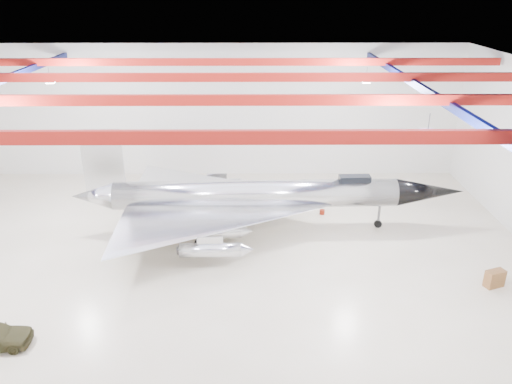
{
  "coord_description": "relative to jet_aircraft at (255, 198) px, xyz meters",
  "views": [
    {
      "loc": [
        2.8,
        -25.81,
        15.38
      ],
      "look_at": [
        2.98,
        2.0,
        3.7
      ],
      "focal_mm": 35.0,
      "sensor_mm": 36.0,
      "label": 1
    }
  ],
  "objects": [
    {
      "name": "floor",
      "position": [
        -2.94,
        -4.3,
        -2.32
      ],
      "size": [
        40.0,
        40.0,
        0.0
      ],
      "primitive_type": "plane",
      "color": "beige",
      "rests_on": "ground"
    },
    {
      "name": "wall_back",
      "position": [
        -2.94,
        10.7,
        3.18
      ],
      "size": [
        40.0,
        0.0,
        40.0
      ],
      "primitive_type": "plane",
      "rotation": [
        1.57,
        0.0,
        0.0
      ],
      "color": "silver",
      "rests_on": "floor"
    },
    {
      "name": "ceiling",
      "position": [
        -2.94,
        -4.3,
        8.68
      ],
      "size": [
        40.0,
        40.0,
        0.0
      ],
      "primitive_type": "plane",
      "rotation": [
        3.14,
        0.0,
        0.0
      ],
      "color": "#0A0F38",
      "rests_on": "wall_back"
    },
    {
      "name": "ceiling_structure",
      "position": [
        -2.94,
        -4.3,
        8.01
      ],
      "size": [
        39.5,
        29.5,
        1.08
      ],
      "color": "maroon",
      "rests_on": "ceiling"
    },
    {
      "name": "jet_aircraft",
      "position": [
        0.0,
        0.0,
        0.0
      ],
      "size": [
        25.88,
        15.16,
        7.06
      ],
      "rotation": [
        0.0,
        0.0,
        0.03
      ],
      "color": "silver",
      "rests_on": "floor"
    },
    {
      "name": "desk",
      "position": [
        13.05,
        -6.95,
        -1.83
      ],
      "size": [
        1.19,
        0.87,
        0.98
      ],
      "primitive_type": "cube",
      "rotation": [
        0.0,
        0.0,
        0.36
      ],
      "color": "brown",
      "rests_on": "floor"
    },
    {
      "name": "crate_ply",
      "position": [
        -6.11,
        -1.31,
        -2.11
      ],
      "size": [
        0.59,
        0.47,
        0.41
      ],
      "primitive_type": "cube",
      "rotation": [
        0.0,
        0.0,
        -0.01
      ],
      "color": "olive",
      "rests_on": "floor"
    },
    {
      "name": "toolbox_red",
      "position": [
        -3.13,
        4.22,
        -2.14
      ],
      "size": [
        0.62,
        0.55,
        0.36
      ],
      "primitive_type": "cube",
      "rotation": [
        0.0,
        0.0,
        -0.32
      ],
      "color": "maroon",
      "rests_on": "floor"
    },
    {
      "name": "engine_drum",
      "position": [
        -4.6,
        -3.3,
        -2.1
      ],
      "size": [
        0.54,
        0.54,
        0.43
      ],
      "primitive_type": "cylinder",
      "rotation": [
        0.0,
        0.0,
        0.15
      ],
      "color": "#59595B",
      "rests_on": "floor"
    },
    {
      "name": "parts_bin",
      "position": [
        -1.72,
        4.11,
        -2.12
      ],
      "size": [
        0.64,
        0.55,
        0.4
      ],
      "primitive_type": "cube",
      "rotation": [
        0.0,
        0.0,
        -0.18
      ],
      "color": "olive",
      "rests_on": "floor"
    },
    {
      "name": "crate_small",
      "position": [
        -7.36,
        4.61,
        -2.18
      ],
      "size": [
        0.39,
        0.31,
        0.26
      ],
      "primitive_type": "cube",
      "rotation": [
        0.0,
        0.0,
        0.04
      ],
      "color": "#59595B",
      "rests_on": "floor"
    },
    {
      "name": "tool_chest",
      "position": [
        4.84,
        2.37,
        -2.15
      ],
      "size": [
        0.38,
        0.38,
        0.33
      ],
      "primitive_type": "cylinder",
      "rotation": [
        0.0,
        0.0,
        -0.04
      ],
      "color": "maroon",
      "rests_on": "floor"
    },
    {
      "name": "oil_barrel",
      "position": [
        -4.84,
        -0.38,
        -2.14
      ],
      "size": [
        0.58,
        0.51,
        0.35
      ],
      "primitive_type": "cube",
      "rotation": [
        0.0,
        0.0,
        0.27
      ],
      "color": "olive",
      "rests_on": "floor"
    },
    {
      "name": "spares_box",
      "position": [
        -3.12,
        3.45,
        -2.11
      ],
      "size": [
        0.49,
        0.49,
        0.41
      ],
      "primitive_type": "cylinder",
      "rotation": [
        0.0,
        0.0,
        -0.07
      ],
      "color": "#59595B",
      "rests_on": "floor"
    }
  ]
}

